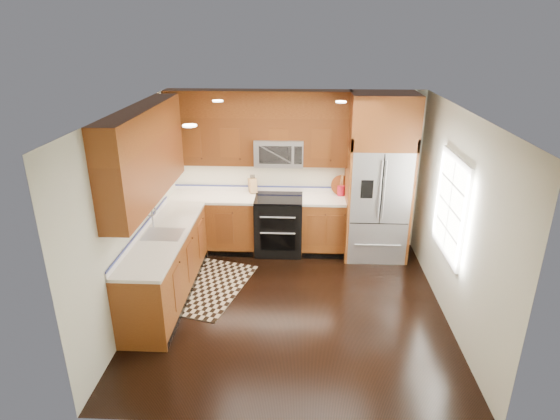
{
  "coord_description": "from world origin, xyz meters",
  "views": [
    {
      "loc": [
        0.11,
        -5.33,
        3.52
      ],
      "look_at": [
        -0.18,
        0.6,
        1.16
      ],
      "focal_mm": 30.0,
      "sensor_mm": 36.0,
      "label": 1
    }
  ],
  "objects_px": {
    "rug": "(209,287)",
    "knife_block": "(253,185)",
    "utensil_crock": "(341,188)",
    "refrigerator": "(379,178)",
    "range": "(279,225)"
  },
  "relations": [
    {
      "from": "range",
      "to": "rug",
      "type": "distance_m",
      "value": 1.61
    },
    {
      "from": "range",
      "to": "knife_block",
      "type": "xyz_separation_m",
      "value": [
        -0.44,
        0.23,
        0.6
      ]
    },
    {
      "from": "refrigerator",
      "to": "knife_block",
      "type": "relative_size",
      "value": 8.5
    },
    {
      "from": "refrigerator",
      "to": "knife_block",
      "type": "bearing_deg",
      "value": 172.21
    },
    {
      "from": "refrigerator",
      "to": "knife_block",
      "type": "height_order",
      "value": "refrigerator"
    },
    {
      "from": "refrigerator",
      "to": "knife_block",
      "type": "xyz_separation_m",
      "value": [
        -1.99,
        0.27,
        -0.24
      ]
    },
    {
      "from": "knife_block",
      "to": "utensil_crock",
      "type": "distance_m",
      "value": 1.44
    },
    {
      "from": "range",
      "to": "refrigerator",
      "type": "xyz_separation_m",
      "value": [
        1.55,
        -0.04,
        0.83
      ]
    },
    {
      "from": "knife_block",
      "to": "utensil_crock",
      "type": "height_order",
      "value": "utensil_crock"
    },
    {
      "from": "knife_block",
      "to": "utensil_crock",
      "type": "bearing_deg",
      "value": -2.63
    },
    {
      "from": "refrigerator",
      "to": "range",
      "type": "bearing_deg",
      "value": 178.6
    },
    {
      "from": "rug",
      "to": "knife_block",
      "type": "height_order",
      "value": "knife_block"
    },
    {
      "from": "knife_block",
      "to": "utensil_crock",
      "type": "xyz_separation_m",
      "value": [
        1.44,
        -0.07,
        -0.01
      ]
    },
    {
      "from": "range",
      "to": "knife_block",
      "type": "bearing_deg",
      "value": 151.95
    },
    {
      "from": "rug",
      "to": "knife_block",
      "type": "relative_size",
      "value": 5.09
    }
  ]
}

